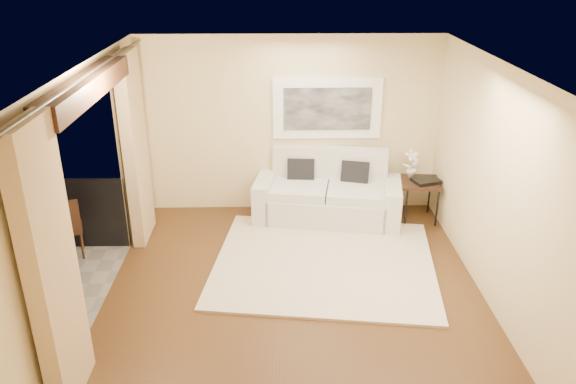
{
  "coord_description": "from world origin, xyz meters",
  "views": [
    {
      "loc": [
        -0.2,
        -5.67,
        3.81
      ],
      "look_at": [
        -0.07,
        0.67,
        1.05
      ],
      "focal_mm": 35.0,
      "sensor_mm": 36.0,
      "label": 1
    }
  ],
  "objects_px": {
    "sofa": "(328,195)",
    "side_table": "(420,185)",
    "bistro_table": "(3,253)",
    "balcony_chair_far": "(66,225)",
    "orchid": "(412,164)"
  },
  "relations": [
    {
      "from": "sofa",
      "to": "side_table",
      "type": "distance_m",
      "value": 1.38
    },
    {
      "from": "bistro_table",
      "to": "balcony_chair_far",
      "type": "distance_m",
      "value": 1.17
    },
    {
      "from": "bistro_table",
      "to": "balcony_chair_far",
      "type": "relative_size",
      "value": 0.92
    },
    {
      "from": "side_table",
      "to": "orchid",
      "type": "distance_m",
      "value": 0.34
    },
    {
      "from": "balcony_chair_far",
      "to": "side_table",
      "type": "bearing_deg",
      "value": 173.49
    },
    {
      "from": "side_table",
      "to": "balcony_chair_far",
      "type": "bearing_deg",
      "value": -167.5
    },
    {
      "from": "sofa",
      "to": "bistro_table",
      "type": "relative_size",
      "value": 2.85
    },
    {
      "from": "orchid",
      "to": "side_table",
      "type": "bearing_deg",
      "value": -51.61
    },
    {
      "from": "orchid",
      "to": "balcony_chair_far",
      "type": "height_order",
      "value": "orchid"
    },
    {
      "from": "bistro_table",
      "to": "side_table",
      "type": "bearing_deg",
      "value": 23.02
    },
    {
      "from": "bistro_table",
      "to": "balcony_chair_far",
      "type": "xyz_separation_m",
      "value": [
        0.28,
        1.11,
        -0.22
      ]
    },
    {
      "from": "balcony_chair_far",
      "to": "bistro_table",
      "type": "bearing_deg",
      "value": 56.7
    },
    {
      "from": "orchid",
      "to": "bistro_table",
      "type": "relative_size",
      "value": 0.56
    },
    {
      "from": "orchid",
      "to": "bistro_table",
      "type": "xyz_separation_m",
      "value": [
        -5.05,
        -2.34,
        -0.14
      ]
    },
    {
      "from": "side_table",
      "to": "orchid",
      "type": "bearing_deg",
      "value": 128.39
    }
  ]
}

